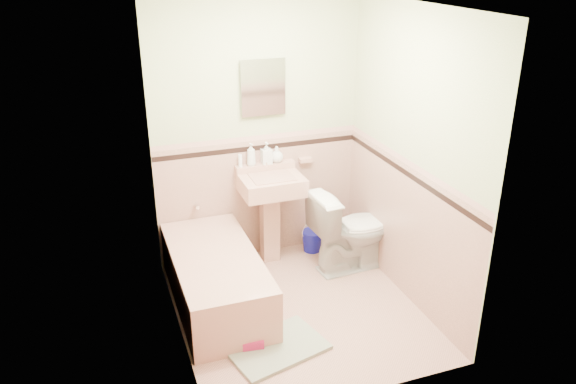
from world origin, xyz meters
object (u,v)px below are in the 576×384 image
object	(u,v)px
medicine_cabinet	(263,87)
soap_bottle_mid	(267,153)
soap_bottle_right	(277,154)
toilet	(352,230)
sink	(272,220)
bathtub	(216,281)
soap_bottle_left	(251,154)
bucket	(312,241)
shoe	(253,344)

from	to	relation	value
medicine_cabinet	soap_bottle_mid	distance (m)	0.63
soap_bottle_right	toilet	xyz separation A→B (m)	(0.57, -0.54, -0.64)
sink	medicine_cabinet	bearing A→B (deg)	90.00
soap_bottle_mid	toilet	size ratio (longest dim) A/B	0.26
bathtub	toilet	world-z (taller)	toilet
medicine_cabinet	soap_bottle_left	xyz separation A→B (m)	(-0.14, -0.03, -0.62)
sink	bucket	size ratio (longest dim) A/B	4.19
soap_bottle_right	bucket	xyz separation A→B (m)	(0.34, -0.11, -0.94)
soap_bottle_left	toilet	world-z (taller)	soap_bottle_left
shoe	soap_bottle_left	bearing A→B (deg)	80.95
toilet	shoe	world-z (taller)	toilet
bathtub	soap_bottle_mid	bearing A→B (deg)	45.57
soap_bottle_right	bucket	size ratio (longest dim) A/B	0.72
bathtub	toilet	distance (m)	1.39
sink	soap_bottle_right	world-z (taller)	soap_bottle_right
toilet	bucket	size ratio (longest dim) A/B	3.74
sink	medicine_cabinet	size ratio (longest dim) A/B	2.01
bathtub	bucket	xyz separation A→B (m)	(1.14, 0.60, -0.12)
sink	soap_bottle_left	size ratio (longest dim) A/B	4.20
soap_bottle_left	sink	bearing A→B (deg)	-52.90
soap_bottle_right	bucket	world-z (taller)	soap_bottle_right
soap_bottle_right	shoe	world-z (taller)	soap_bottle_right
toilet	sink	bearing A→B (deg)	58.06
soap_bottle_right	toilet	size ratio (longest dim) A/B	0.19
medicine_cabinet	toilet	size ratio (longest dim) A/B	0.56
medicine_cabinet	bucket	world-z (taller)	medicine_cabinet
soap_bottle_left	shoe	world-z (taller)	soap_bottle_left
toilet	shoe	bearing A→B (deg)	121.51
toilet	bucket	bearing A→B (deg)	23.61
soap_bottle_right	medicine_cabinet	bearing A→B (deg)	165.71
soap_bottle_left	bucket	xyz separation A→B (m)	(0.59, -0.11, -0.97)
soap_bottle_left	soap_bottle_mid	xyz separation A→B (m)	(0.15, 0.00, -0.00)
medicine_cabinet	shoe	bearing A→B (deg)	-111.21
shoe	soap_bottle_right	bearing A→B (deg)	72.18
soap_bottle_mid	shoe	bearing A→B (deg)	-112.16
soap_bottle_right	shoe	xyz separation A→B (m)	(-0.69, -1.44, -0.99)
shoe	soap_bottle_mid	bearing A→B (deg)	75.57
soap_bottle_mid	toilet	xyz separation A→B (m)	(0.67, -0.54, -0.67)
bathtub	bucket	size ratio (longest dim) A/B	6.93
bathtub	soap_bottle_left	xyz separation A→B (m)	(0.54, 0.71, 0.85)
bucket	sink	bearing A→B (deg)	-171.28
bucket	shoe	world-z (taller)	bucket
bathtub	sink	distance (m)	0.89
sink	shoe	world-z (taller)	sink
bathtub	medicine_cabinet	distance (m)	1.78
soap_bottle_right	shoe	bearing A→B (deg)	-115.55
soap_bottle_mid	soap_bottle_right	xyz separation A→B (m)	(0.10, 0.00, -0.03)
medicine_cabinet	soap_bottle_mid	size ratio (longest dim) A/B	2.14
medicine_cabinet	bucket	size ratio (longest dim) A/B	2.08
sink	soap_bottle_right	bearing A→B (deg)	56.80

